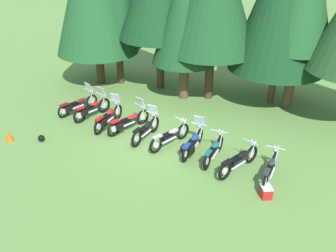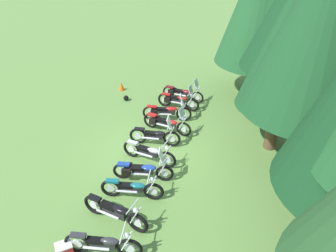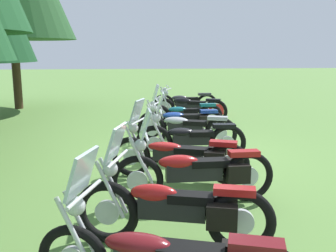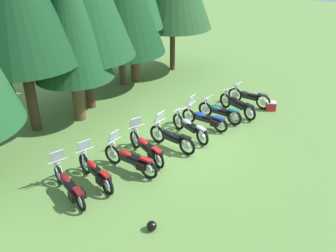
# 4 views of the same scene
# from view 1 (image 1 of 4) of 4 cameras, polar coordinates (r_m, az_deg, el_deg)

# --- Properties ---
(ground_plane) EXTENTS (80.00, 80.00, 0.00)m
(ground_plane) POSITION_cam_1_polar(r_m,az_deg,el_deg) (16.56, -1.59, -2.25)
(ground_plane) COLOR #608C42
(motorcycle_0) EXTENTS (0.99, 2.24, 1.34)m
(motorcycle_0) POSITION_cam_1_polar(r_m,az_deg,el_deg) (19.40, -13.31, 3.19)
(motorcycle_0) COLOR black
(motorcycle_0) RESTS_ON ground_plane
(motorcycle_1) EXTENTS (0.89, 2.18, 1.38)m
(motorcycle_1) POSITION_cam_1_polar(r_m,az_deg,el_deg) (18.72, -11.26, 2.55)
(motorcycle_1) COLOR black
(motorcycle_1) RESTS_ON ground_plane
(motorcycle_2) EXTENTS (0.63, 2.36, 1.38)m
(motorcycle_2) POSITION_cam_1_polar(r_m,az_deg,el_deg) (17.73, -8.87, 1.32)
(motorcycle_2) COLOR black
(motorcycle_2) RESTS_ON ground_plane
(motorcycle_3) EXTENTS (1.08, 2.27, 1.37)m
(motorcycle_3) POSITION_cam_1_polar(r_m,az_deg,el_deg) (17.31, -5.94, 0.75)
(motorcycle_3) COLOR black
(motorcycle_3) RESTS_ON ground_plane
(motorcycle_4) EXTENTS (0.63, 2.20, 1.38)m
(motorcycle_4) POSITION_cam_1_polar(r_m,az_deg,el_deg) (16.55, -3.27, -0.44)
(motorcycle_4) COLOR black
(motorcycle_4) RESTS_ON ground_plane
(motorcycle_5) EXTENTS (0.98, 2.22, 1.01)m
(motorcycle_5) POSITION_cam_1_polar(r_m,az_deg,el_deg) (16.03, 0.33, -1.48)
(motorcycle_5) COLOR black
(motorcycle_5) RESTS_ON ground_plane
(motorcycle_6) EXTENTS (0.66, 2.23, 1.34)m
(motorcycle_6) POSITION_cam_1_polar(r_m,az_deg,el_deg) (15.59, 3.69, -2.47)
(motorcycle_6) COLOR black
(motorcycle_6) RESTS_ON ground_plane
(motorcycle_7) EXTENTS (0.72, 2.17, 1.00)m
(motorcycle_7) POSITION_cam_1_polar(r_m,az_deg,el_deg) (15.19, 6.81, -3.59)
(motorcycle_7) COLOR black
(motorcycle_7) RESTS_ON ground_plane
(motorcycle_8) EXTENTS (1.03, 2.24, 1.02)m
(motorcycle_8) POSITION_cam_1_polar(r_m,az_deg,el_deg) (14.67, 10.52, -4.98)
(motorcycle_8) COLOR black
(motorcycle_8) RESTS_ON ground_plane
(motorcycle_9) EXTENTS (0.73, 2.22, 1.02)m
(motorcycle_9) POSITION_cam_1_polar(r_m,az_deg,el_deg) (14.47, 14.96, -6.09)
(motorcycle_9) COLOR black
(motorcycle_9) RESTS_ON ground_plane
(pine_tree_3) EXTENTS (3.34, 3.34, 7.03)m
(pine_tree_3) POSITION_cam_1_polar(r_m,az_deg,el_deg) (19.42, 2.57, 16.49)
(pine_tree_3) COLOR brown
(pine_tree_3) RESTS_ON ground_plane
(picnic_cooler) EXTENTS (0.54, 0.57, 0.42)m
(picnic_cooler) POSITION_cam_1_polar(r_m,az_deg,el_deg) (13.69, 14.34, -9.41)
(picnic_cooler) COLOR red
(picnic_cooler) RESTS_ON ground_plane
(traffic_cone) EXTENTS (0.32, 0.32, 0.48)m
(traffic_cone) POSITION_cam_1_polar(r_m,az_deg,el_deg) (17.84, -22.50, -1.33)
(traffic_cone) COLOR #EA590F
(traffic_cone) RESTS_ON ground_plane
(dropped_helmet) EXTENTS (0.29, 0.29, 0.29)m
(dropped_helmet) POSITION_cam_1_polar(r_m,az_deg,el_deg) (17.35, -18.29, -1.74)
(dropped_helmet) COLOR black
(dropped_helmet) RESTS_ON ground_plane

